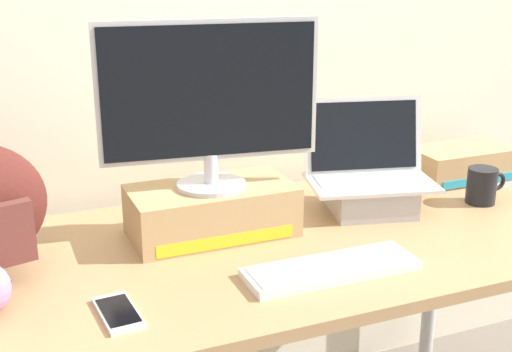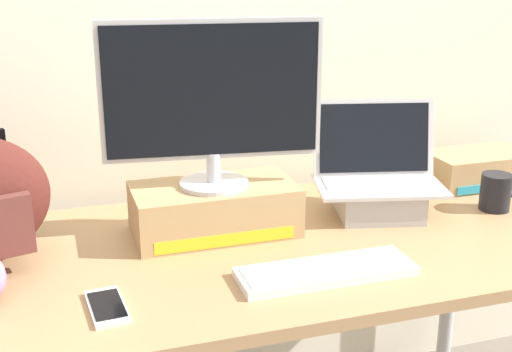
# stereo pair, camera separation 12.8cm
# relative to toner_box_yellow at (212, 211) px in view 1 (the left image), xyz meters

# --- Properties ---
(back_wall) EXTENTS (7.00, 0.10, 2.60)m
(back_wall) POSITION_rel_toner_box_yellow_xyz_m (0.08, 0.39, 0.49)
(back_wall) COLOR silver
(back_wall) RESTS_ON ground
(desk) EXTENTS (1.76, 0.79, 0.75)m
(desk) POSITION_rel_toner_box_yellow_xyz_m (0.08, -0.11, -0.13)
(desk) COLOR #A87F56
(desk) RESTS_ON ground
(toner_box_yellow) EXTENTS (0.42, 0.22, 0.13)m
(toner_box_yellow) POSITION_rel_toner_box_yellow_xyz_m (0.00, 0.00, 0.00)
(toner_box_yellow) COLOR tan
(toner_box_yellow) RESTS_ON desk
(desktop_monitor) EXTENTS (0.54, 0.17, 0.42)m
(desktop_monitor) POSITION_rel_toner_box_yellow_xyz_m (-0.00, -0.00, 0.29)
(desktop_monitor) COLOR silver
(desktop_monitor) RESTS_ON toner_box_yellow
(open_laptop) EXTENTS (0.39, 0.30, 0.30)m
(open_laptop) POSITION_rel_toner_box_yellow_xyz_m (0.47, -0.00, 0.00)
(open_laptop) COLOR #ADADB2
(open_laptop) RESTS_ON desk
(external_keyboard) EXTENTS (0.41, 0.13, 0.02)m
(external_keyboard) POSITION_rel_toner_box_yellow_xyz_m (0.18, -0.32, -0.05)
(external_keyboard) COLOR white
(external_keyboard) RESTS_ON desk
(coffee_mug) EXTENTS (0.13, 0.08, 0.10)m
(coffee_mug) POSITION_rel_toner_box_yellow_xyz_m (0.80, -0.08, -0.01)
(coffee_mug) COLOR black
(coffee_mug) RESTS_ON desk
(cell_phone) EXTENTS (0.08, 0.16, 0.01)m
(cell_phone) POSITION_rel_toner_box_yellow_xyz_m (-0.31, -0.32, -0.06)
(cell_phone) COLOR silver
(cell_phone) RESTS_ON desk
(toner_box_cyan) EXTENTS (0.32, 0.18, 0.10)m
(toner_box_cyan) POSITION_rel_toner_box_yellow_xyz_m (0.89, 0.13, -0.01)
(toner_box_cyan) COLOR tan
(toner_box_cyan) RESTS_ON desk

